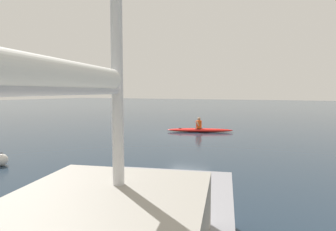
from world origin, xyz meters
name	(u,v)px	position (x,y,z in m)	size (l,w,h in m)	color
ground_plane	(187,135)	(0.00, 0.00, 0.00)	(160.00, 160.00, 0.00)	#1E2D3D
kayak	(200,130)	(-0.30, -1.61, 0.13)	(4.33, 2.14, 0.26)	red
kayaker	(199,124)	(-0.23, -1.58, 0.57)	(0.89, 2.23, 0.74)	#E04C14
mooring_buoy_red_near	(2,160)	(3.31, 9.97, 0.22)	(0.44, 0.44, 0.48)	silver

